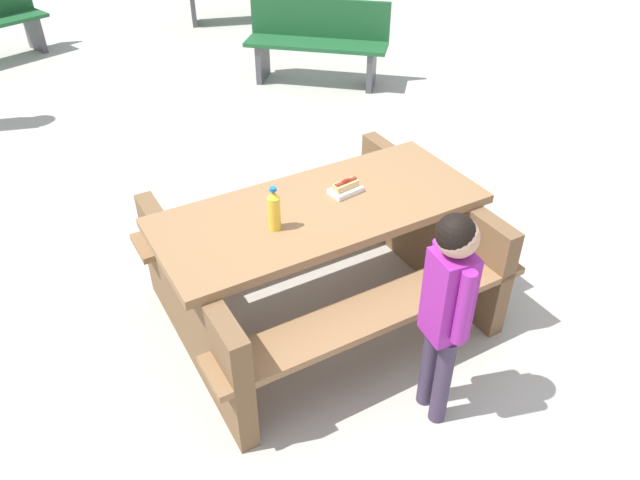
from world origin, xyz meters
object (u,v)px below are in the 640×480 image
at_px(soda_bottle, 274,210).
at_px(child_in_coat, 448,296).
at_px(park_bench_near, 317,40).
at_px(hotdog_tray, 346,188).
at_px(picnic_table, 320,251).

height_order(soda_bottle, child_in_coat, child_in_coat).
bearing_deg(park_bench_near, hotdog_tray, -121.51).
bearing_deg(park_bench_near, picnic_table, -123.81).
bearing_deg(hotdog_tray, child_in_coat, -98.93).
bearing_deg(picnic_table, child_in_coat, -87.25).
distance_m(hotdog_tray, child_in_coat, 0.99).
bearing_deg(picnic_table, hotdog_tray, 10.77).
distance_m(picnic_table, soda_bottle, 0.52).
xyz_separation_m(hotdog_tray, park_bench_near, (1.87, 3.05, -0.33)).
bearing_deg(child_in_coat, hotdog_tray, 81.07).
bearing_deg(soda_bottle, hotdog_tray, 8.88).
bearing_deg(hotdog_tray, park_bench_near, 58.49).
distance_m(hotdog_tray, park_bench_near, 3.60).
relative_size(soda_bottle, park_bench_near, 0.18).
bearing_deg(picnic_table, park_bench_near, 56.19).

